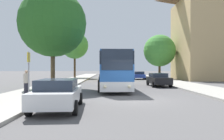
{
  "coord_description": "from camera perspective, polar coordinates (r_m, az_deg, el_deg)",
  "views": [
    {
      "loc": [
        -1.54,
        -13.12,
        1.89
      ],
      "look_at": [
        -1.01,
        15.32,
        1.71
      ],
      "focal_mm": 35.0,
      "sensor_mm": 36.0,
      "label": 1
    }
  ],
  "objects": [
    {
      "name": "ground_plane",
      "position": [
        13.35,
        5.63,
        -7.78
      ],
      "size": [
        300.0,
        300.0,
        0.0
      ],
      "primitive_type": "plane",
      "color": "#565454",
      "rests_on": "ground"
    },
    {
      "name": "sidewalk_left",
      "position": [
        14.33,
        -23.63,
        -6.95
      ],
      "size": [
        4.0,
        120.0,
        0.15
      ],
      "primitive_type": "cube",
      "color": "#A39E93",
      "rests_on": "ground_plane"
    },
    {
      "name": "bus_front",
      "position": [
        20.8,
        0.13,
        -0.03
      ],
      "size": [
        2.97,
        11.95,
        3.26
      ],
      "rotation": [
        0.0,
        0.0,
        0.03
      ],
      "color": "silver",
      "rests_on": "ground_plane"
    },
    {
      "name": "bus_middle",
      "position": [
        36.79,
        -0.94,
        0.19
      ],
      "size": [
        2.94,
        11.64,
        3.32
      ],
      "rotation": [
        0.0,
        0.0,
        0.01
      ],
      "color": "#2D2D2D",
      "rests_on": "ground_plane"
    },
    {
      "name": "parked_car_left_curb",
      "position": [
        10.42,
        -13.93,
        -5.96
      ],
      "size": [
        2.18,
        4.47,
        1.41
      ],
      "rotation": [
        0.0,
        0.0,
        0.05
      ],
      "color": "silver",
      "rests_on": "ground_plane"
    },
    {
      "name": "parked_car_right_near",
      "position": [
        23.72,
        12.03,
        -2.4
      ],
      "size": [
        2.0,
        4.47,
        1.41
      ],
      "rotation": [
        0.0,
        0.0,
        3.16
      ],
      "color": "black",
      "rests_on": "ground_plane"
    },
    {
      "name": "parked_car_right_far",
      "position": [
        38.81,
        7.1,
        -1.35
      ],
      "size": [
        2.29,
        4.32,
        1.39
      ],
      "rotation": [
        0.0,
        0.0,
        3.08
      ],
      "color": "#233D9E",
      "rests_on": "ground_plane"
    },
    {
      "name": "bus_stop_sign",
      "position": [
        14.59,
        -20.93,
        0.28
      ],
      "size": [
        0.08,
        0.45,
        2.8
      ],
      "color": "gray",
      "rests_on": "sidewalk_left"
    },
    {
      "name": "pedestrian_walking_back",
      "position": [
        15.54,
        -21.47,
        -3.03
      ],
      "size": [
        0.36,
        0.36,
        1.65
      ],
      "rotation": [
        0.0,
        0.0,
        1.68
      ],
      "color": "#23232D",
      "rests_on": "sidewalk_left"
    },
    {
      "name": "tree_left_near",
      "position": [
        43.53,
        -9.72,
        6.37
      ],
      "size": [
        5.31,
        5.31,
        8.97
      ],
      "color": "#47331E",
      "rests_on": "sidewalk_left"
    },
    {
      "name": "tree_left_far",
      "position": [
        21.78,
        -15.22,
        11.66
      ],
      "size": [
        6.34,
        6.34,
        9.19
      ],
      "color": "brown",
      "rests_on": "sidewalk_left"
    },
    {
      "name": "tree_right_near",
      "position": [
        39.48,
        12.31,
        4.95
      ],
      "size": [
        5.59,
        5.59,
        7.71
      ],
      "color": "#513D23",
      "rests_on": "sidewalk_right"
    }
  ]
}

